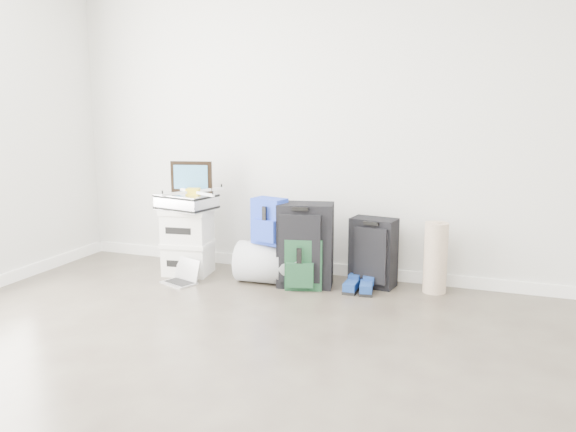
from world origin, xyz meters
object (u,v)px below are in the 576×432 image
at_px(large_suitcase, 305,245).
at_px(carry_on, 373,253).
at_px(laptop, 182,277).
at_px(briefcase, 186,201).
at_px(boxes_stack, 188,241).
at_px(duffel_bag, 271,263).

relative_size(large_suitcase, carry_on, 1.22).
bearing_deg(laptop, briefcase, 129.83).
relative_size(boxes_stack, large_suitcase, 0.84).
bearing_deg(briefcase, laptop, -59.74).
xyz_separation_m(boxes_stack, briefcase, (-0.00, 0.00, 0.36)).
height_order(boxes_stack, large_suitcase, large_suitcase).
distance_m(briefcase, duffel_bag, 0.92).
relative_size(boxes_stack, carry_on, 1.02).
height_order(briefcase, large_suitcase, briefcase).
bearing_deg(carry_on, large_suitcase, -151.67).
relative_size(duffel_bag, laptop, 1.69).
distance_m(boxes_stack, carry_on, 1.63).
relative_size(duffel_bag, large_suitcase, 0.81).
distance_m(duffel_bag, laptop, 0.76).
height_order(duffel_bag, laptop, duffel_bag).
bearing_deg(carry_on, duffel_bag, -157.20).
height_order(boxes_stack, duffel_bag, boxes_stack).
xyz_separation_m(boxes_stack, carry_on, (1.62, 0.21, -0.01)).
height_order(boxes_stack, laptop, boxes_stack).
bearing_deg(duffel_bag, boxes_stack, 176.88).
bearing_deg(boxes_stack, carry_on, -0.32).
distance_m(duffel_bag, carry_on, 0.86).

